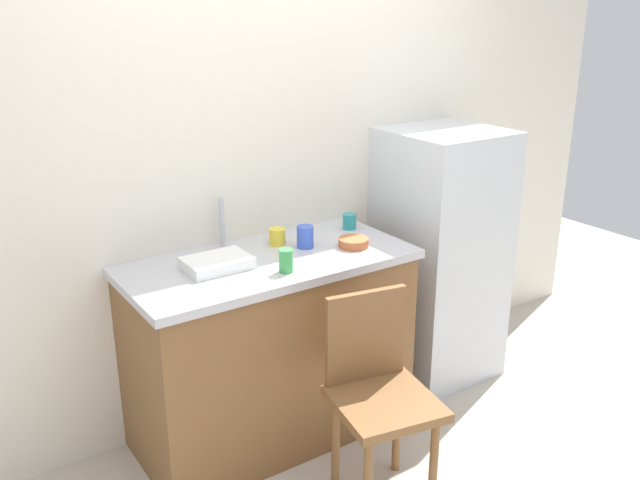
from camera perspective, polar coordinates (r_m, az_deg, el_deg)
back_wall at (r=3.35m, az=-5.76°, el=5.67°), size 4.80×0.10×2.45m
cabinet_base at (r=3.30m, az=-4.14°, el=-9.26°), size 1.28×0.60×0.88m
countertop at (r=3.10m, az=-4.35°, el=-1.82°), size 1.32×0.64×0.04m
faucet at (r=3.22m, az=-8.16°, el=1.53°), size 0.02×0.02×0.25m
refrigerator at (r=3.80m, az=9.89°, el=-1.28°), size 0.57×0.57×1.38m
chair at (r=2.89m, az=4.86°, el=-12.32°), size 0.47×0.47×0.89m
dish_tray at (r=2.99m, az=-8.57°, el=-1.90°), size 0.28×0.20×0.05m
terracotta_bowl at (r=3.22m, az=2.80°, el=-0.21°), size 0.14×0.14×0.04m
cup_yellow at (r=3.25m, az=-3.58°, el=0.29°), size 0.08×0.08×0.08m
cup_green at (r=2.92m, az=-2.85°, el=-1.73°), size 0.06×0.06×0.10m
cup_blue at (r=3.20m, az=-1.24°, el=0.27°), size 0.08×0.08×0.10m
cup_teal at (r=3.47m, az=2.46°, el=1.56°), size 0.07×0.07×0.08m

